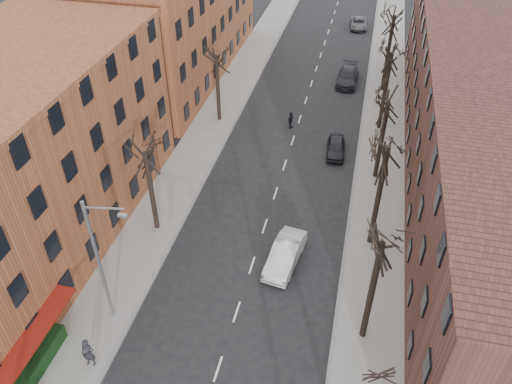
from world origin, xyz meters
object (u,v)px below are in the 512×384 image
Objects in this scene: parked_car_near at (336,147)px; parked_car_mid at (348,76)px; silver_sedan at (285,254)px; pedestrian_a at (88,353)px.

parked_car_mid is at bearing 86.99° from parked_car_near.
silver_sedan is 13.50m from pedestrian_a.
parked_car_near is at bearing -87.77° from parked_car_mid.
silver_sedan is at bearing 41.03° from pedestrian_a.
parked_car_mid is (1.69, 28.33, -0.03)m from silver_sedan.
silver_sedan is 28.38m from parked_car_mid.
pedestrian_a reaches higher than silver_sedan.
parked_car_near is (1.92, 14.01, -0.13)m from silver_sedan.
parked_car_near is 26.44m from pedestrian_a.
parked_car_near is 14.32m from parked_car_mid.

